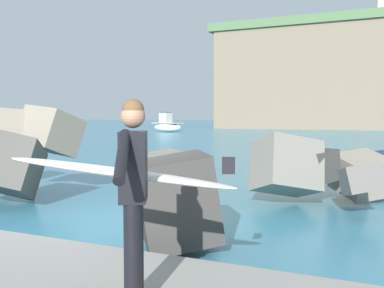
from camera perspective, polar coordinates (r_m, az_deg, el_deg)
The scene contains 4 objects.
ground_plane at distance 8.30m, azimuth -9.43°, elevation -9.65°, with size 400.00×400.00×0.00m, color teal.
breakwater_jetty at distance 11.43m, azimuth -18.71°, elevation -1.37°, with size 26.45×6.77×2.15m.
surfer_with_board at distance 4.18m, azimuth -7.41°, elevation -4.75°, with size 2.02×1.50×1.78m.
boat_near_left at distance 54.93m, azimuth -3.02°, elevation 2.24°, with size 4.48×2.82×2.35m.
Camera 1 is at (4.70, -6.58, 1.87)m, focal length 44.15 mm.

